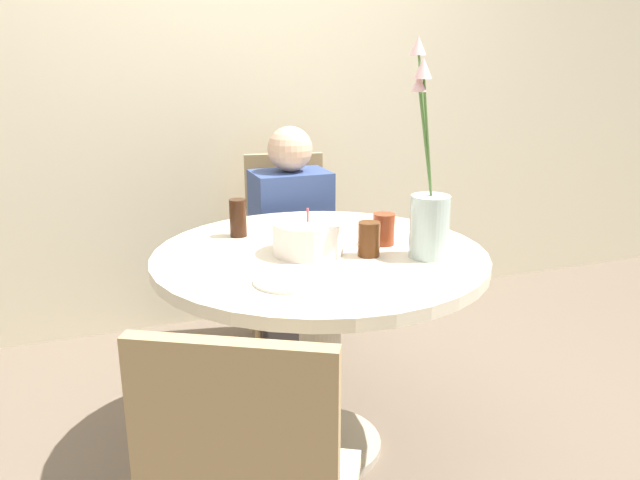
# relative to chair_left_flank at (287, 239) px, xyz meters

# --- Properties ---
(ground_plane) EXTENTS (16.00, 16.00, 0.00)m
(ground_plane) POSITION_rel_chair_left_flank_xyz_m (-0.17, -0.92, -0.53)
(ground_plane) COLOR #6B5B4C
(wall_back) EXTENTS (8.00, 0.05, 2.60)m
(wall_back) POSITION_rel_chair_left_flank_xyz_m (-0.17, 0.40, 0.77)
(wall_back) COLOR beige
(wall_back) RESTS_ON ground_plane
(dining_table) EXTENTS (1.11, 1.11, 0.76)m
(dining_table) POSITION_rel_chair_left_flank_xyz_m (-0.17, -0.92, 0.07)
(dining_table) COLOR beige
(dining_table) RESTS_ON ground_plane
(chair_left_flank) EXTENTS (0.47, 0.47, 0.93)m
(chair_left_flank) POSITION_rel_chair_left_flank_xyz_m (0.00, 0.00, 0.00)
(chair_left_flank) COLOR beige
(chair_left_flank) RESTS_ON ground_plane
(birthday_cake) EXTENTS (0.23, 0.23, 0.15)m
(birthday_cake) POSITION_rel_chair_left_flank_xyz_m (-0.22, -0.92, 0.28)
(birthday_cake) COLOR white
(birthday_cake) RESTS_ON dining_table
(flower_vase) EXTENTS (0.15, 0.27, 0.69)m
(flower_vase) POSITION_rel_chair_left_flank_xyz_m (0.13, -1.09, 0.40)
(flower_vase) COLOR #B2C6C1
(flower_vase) RESTS_ON dining_table
(side_plate) EXTENTS (0.21, 0.21, 0.01)m
(side_plate) POSITION_rel_chair_left_flank_xyz_m (-0.36, -1.16, 0.23)
(side_plate) COLOR silver
(side_plate) RESTS_ON dining_table
(drink_glass_0) EXTENTS (0.08, 0.08, 0.11)m
(drink_glass_0) POSITION_rel_chair_left_flank_xyz_m (0.06, -0.91, 0.28)
(drink_glass_0) COLOR maroon
(drink_glass_0) RESTS_ON dining_table
(drink_glass_1) EXTENTS (0.07, 0.07, 0.11)m
(drink_glass_1) POSITION_rel_chair_left_flank_xyz_m (-0.04, -1.02, 0.29)
(drink_glass_1) COLOR #51280F
(drink_glass_1) RESTS_ON dining_table
(drink_glass_2) EXTENTS (0.06, 0.06, 0.14)m
(drink_glass_2) POSITION_rel_chair_left_flank_xyz_m (-0.38, -0.64, 0.30)
(drink_glass_2) COLOR #33190C
(drink_glass_2) RESTS_ON dining_table
(person_woman) EXTENTS (0.34, 0.24, 1.09)m
(person_woman) POSITION_rel_chair_left_flank_xyz_m (-0.03, -0.16, -0.02)
(person_woman) COLOR #383333
(person_woman) RESTS_ON ground_plane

